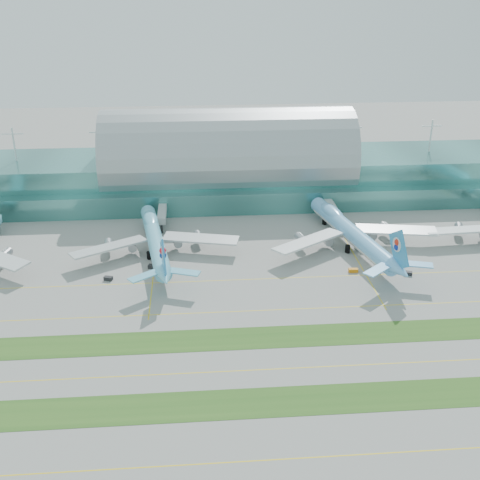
{
  "coord_description": "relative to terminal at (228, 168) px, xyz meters",
  "views": [
    {
      "loc": [
        -16.35,
        -151.71,
        102.06
      ],
      "look_at": [
        0.0,
        55.0,
        9.0
      ],
      "focal_mm": 45.0,
      "sensor_mm": 36.0,
      "label": 1
    }
  ],
  "objects": [
    {
      "name": "airliner_b",
      "position": [
        -32.69,
        -63.97,
        -7.87
      ],
      "size": [
        65.25,
        74.72,
        20.6
      ],
      "rotation": [
        0.0,
        0.0,
        0.15
      ],
      "color": "#68C5E4",
      "rests_on": "ground"
    },
    {
      "name": "grass_strip_near",
      "position": [
        -0.01,
        -156.79,
        -14.19
      ],
      "size": [
        420.0,
        12.0,
        0.08
      ],
      "primitive_type": "cube",
      "color": "#2D591E",
      "rests_on": "ground"
    },
    {
      "name": "gse_f",
      "position": [
        60.6,
        -89.8,
        -13.57
      ],
      "size": [
        3.47,
        2.6,
        1.31
      ],
      "primitive_type": "cube",
      "rotation": [
        0.0,
        0.0,
        -0.32
      ],
      "color": "black",
      "rests_on": "ground"
    },
    {
      "name": "grass_strip_far",
      "position": [
        -0.01,
        -126.79,
        -14.19
      ],
      "size": [
        420.0,
        12.0,
        0.08
      ],
      "primitive_type": "cube",
      "color": "#2D591E",
      "rests_on": "ground"
    },
    {
      "name": "gse_c",
      "position": [
        -48.64,
        -85.41,
        -13.51
      ],
      "size": [
        3.39,
        2.47,
        1.42
      ],
      "primitive_type": "cube",
      "rotation": [
        0.0,
        0.0,
        -0.29
      ],
      "color": "black",
      "rests_on": "ground"
    },
    {
      "name": "airliner_c",
      "position": [
        45.21,
        -63.95,
        -7.38
      ],
      "size": [
        69.51,
        80.02,
        22.21
      ],
      "rotation": [
        0.0,
        0.0,
        0.21
      ],
      "color": "#6BB5EC",
      "rests_on": "ground"
    },
    {
      "name": "gse_d",
      "position": [
        -33.02,
        -77.2,
        -13.5
      ],
      "size": [
        3.95,
        2.76,
        1.45
      ],
      "primitive_type": "cube",
      "rotation": [
        0.0,
        0.0,
        -0.26
      ],
      "color": "black",
      "rests_on": "ground"
    },
    {
      "name": "taxiline_a",
      "position": [
        -0.01,
        -176.79,
        -14.22
      ],
      "size": [
        420.0,
        0.35,
        0.01
      ],
      "primitive_type": "cube",
      "color": "yellow",
      "rests_on": "ground"
    },
    {
      "name": "taxiline_c",
      "position": [
        -0.01,
        -110.79,
        -14.22
      ],
      "size": [
        420.0,
        0.35,
        0.01
      ],
      "primitive_type": "cube",
      "color": "yellow",
      "rests_on": "ground"
    },
    {
      "name": "taxiline_d",
      "position": [
        -0.01,
        -88.79,
        -14.22
      ],
      "size": [
        420.0,
        0.35,
        0.01
      ],
      "primitive_type": "cube",
      "color": "yellow",
      "rests_on": "ground"
    },
    {
      "name": "ground",
      "position": [
        -0.01,
        -128.79,
        -14.23
      ],
      "size": [
        700.0,
        700.0,
        0.0
      ],
      "primitive_type": "plane",
      "color": "gray",
      "rests_on": "ground"
    },
    {
      "name": "terminal",
      "position": [
        0.0,
        0.0,
        0.0
      ],
      "size": [
        340.0,
        69.1,
        36.0
      ],
      "color": "#3D7A75",
      "rests_on": "ground"
    },
    {
      "name": "gse_e",
      "position": [
        41.14,
        -86.03,
        -13.54
      ],
      "size": [
        3.55,
        1.88,
        1.37
      ],
      "primitive_type": "cube",
      "rotation": [
        0.0,
        0.0,
        -0.07
      ],
      "color": "orange",
      "rests_on": "ground"
    },
    {
      "name": "taxiline_b",
      "position": [
        -0.01,
        -142.79,
        -14.22
      ],
      "size": [
        420.0,
        0.35,
        0.01
      ],
      "primitive_type": "cube",
      "color": "yellow",
      "rests_on": "ground"
    }
  ]
}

